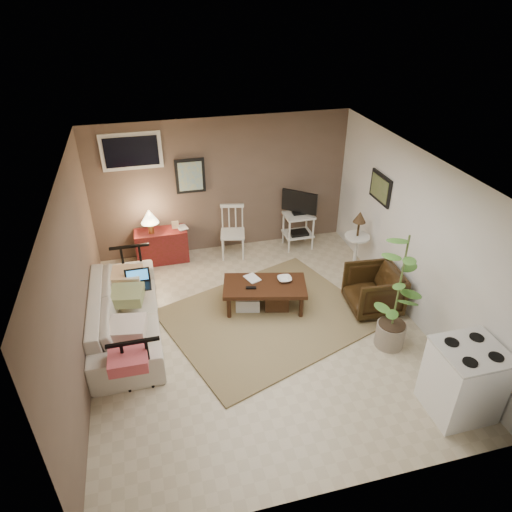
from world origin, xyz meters
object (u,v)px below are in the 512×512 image
object	(u,v)px
tv_stand	(299,218)
armchair	(374,288)
coffee_table	(264,294)
spindle_chair	(233,233)
stove	(463,380)
red_console	(161,243)
side_table	(358,235)
potted_plant	(399,289)
sofa	(124,307)

from	to	relation	value
tv_stand	armchair	bearing A→B (deg)	-77.33
coffee_table	spindle_chair	distance (m)	1.68
armchair	stove	size ratio (longest dim) A/B	0.81
red_console	spindle_chair	bearing A→B (deg)	-5.10
spindle_chair	stove	world-z (taller)	spindle_chair
stove	red_console	bearing A→B (deg)	126.10
side_table	potted_plant	xyz separation A→B (m)	(-0.33, -1.85, 0.23)
sofa	red_console	distance (m)	1.94
coffee_table	red_console	distance (m)	2.26
tv_stand	armchair	world-z (taller)	tv_stand
sofa	stove	bearing A→B (deg)	-122.44
tv_stand	side_table	xyz separation A→B (m)	(0.67, -1.02, 0.11)
side_table	stove	xyz separation A→B (m)	(-0.11, -3.03, -0.23)
potted_plant	spindle_chair	bearing A→B (deg)	118.60
armchair	stove	world-z (taller)	stove
red_console	potted_plant	world-z (taller)	potted_plant
coffee_table	stove	bearing A→B (deg)	-55.22
sofa	red_console	world-z (taller)	red_console
tv_stand	armchair	xyz separation A→B (m)	(0.47, -2.08, -0.21)
red_console	tv_stand	size ratio (longest dim) A/B	0.93
coffee_table	stove	world-z (taller)	stove
red_console	stove	size ratio (longest dim) A/B	1.11
tv_stand	side_table	size ratio (longest dim) A/B	0.99
armchair	coffee_table	bearing A→B (deg)	-100.25
red_console	sofa	bearing A→B (deg)	-108.80
tv_stand	stove	world-z (taller)	tv_stand
sofa	red_console	bearing A→B (deg)	-18.80
coffee_table	side_table	xyz separation A→B (m)	(1.77, 0.65, 0.43)
red_console	stove	bearing A→B (deg)	-53.90
red_console	tv_stand	bearing A→B (deg)	-2.71
armchair	stove	bearing A→B (deg)	6.93
spindle_chair	tv_stand	world-z (taller)	tv_stand
sofa	armchair	bearing A→B (deg)	-95.66
coffee_table	potted_plant	xyz separation A→B (m)	(1.44, -1.20, 0.66)
potted_plant	stove	distance (m)	1.29
sofa	potted_plant	bearing A→B (deg)	-108.36
red_console	tv_stand	distance (m)	2.50
spindle_chair	tv_stand	distance (m)	1.24
sofa	potted_plant	xyz separation A→B (m)	(3.45, -1.15, 0.47)
tv_stand	side_table	distance (m)	1.22
red_console	stove	distance (m)	5.16
red_console	stove	xyz separation A→B (m)	(3.04, -4.17, 0.10)
sofa	spindle_chair	distance (m)	2.56
red_console	tv_stand	xyz separation A→B (m)	(2.49, -0.12, 0.23)
red_console	spindle_chair	distance (m)	1.27
sofa	tv_stand	distance (m)	3.56
side_table	armchair	world-z (taller)	side_table
tv_stand	armchair	size ratio (longest dim) A/B	1.48
stove	sofa	bearing A→B (deg)	147.56
red_console	coffee_table	bearing A→B (deg)	-52.21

